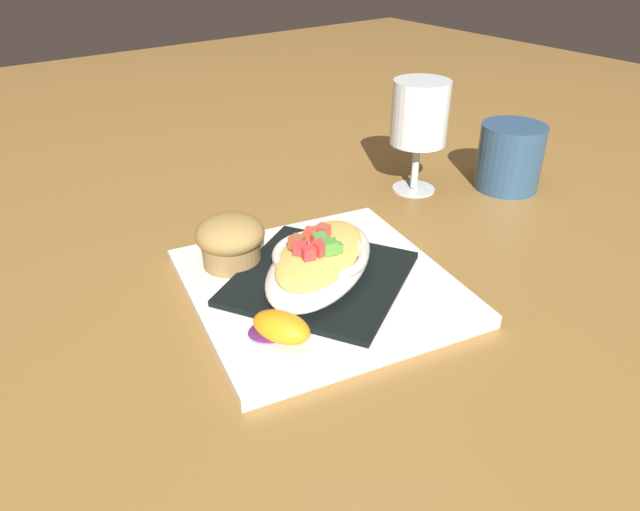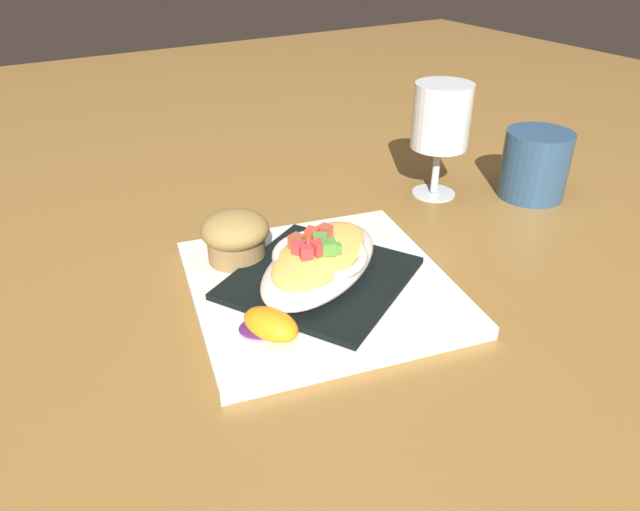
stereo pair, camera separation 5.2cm
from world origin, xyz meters
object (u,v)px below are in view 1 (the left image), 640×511
(square_plate, at_px, (320,286))
(stemmed_glass, at_px, (419,119))
(muffin, at_px, (231,240))
(coffee_mug, at_px, (510,159))
(orange_garnish, at_px, (280,327))
(gratin_dish, at_px, (320,259))

(square_plate, relative_size, stemmed_glass, 1.68)
(muffin, distance_m, coffee_mug, 0.43)
(muffin, bearing_deg, orange_garnish, -101.89)
(orange_garnish, distance_m, coffee_mug, 0.47)
(gratin_dish, distance_m, stemmed_glass, 0.30)
(muffin, bearing_deg, square_plate, -56.66)
(muffin, bearing_deg, stemmed_glass, 7.98)
(square_plate, bearing_deg, coffee_mug, 8.46)
(gratin_dish, height_order, orange_garnish, gratin_dish)
(square_plate, bearing_deg, muffin, 123.34)
(gratin_dish, bearing_deg, orange_garnish, -147.57)
(square_plate, distance_m, muffin, 0.11)
(orange_garnish, xyz_separation_m, stemmed_glass, (0.35, 0.18, 0.08))
(square_plate, height_order, coffee_mug, coffee_mug)
(orange_garnish, bearing_deg, coffee_mug, 13.37)
(square_plate, xyz_separation_m, stemmed_glass, (0.26, 0.13, 0.10))
(coffee_mug, xyz_separation_m, stemmed_glass, (-0.11, 0.07, 0.06))
(square_plate, relative_size, muffin, 3.52)
(muffin, relative_size, stemmed_glass, 0.48)
(square_plate, relative_size, orange_garnish, 3.81)
(orange_garnish, height_order, coffee_mug, coffee_mug)
(muffin, bearing_deg, gratin_dish, -56.73)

